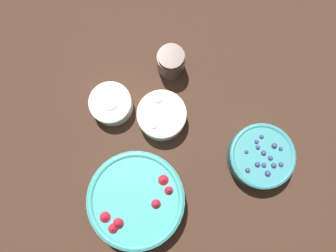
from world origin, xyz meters
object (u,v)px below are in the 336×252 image
bowl_blueberries (261,156)px  jar_chocolate (171,62)px  bowl_bananas (162,115)px  bowl_cream (111,104)px  bowl_strawberries (136,200)px

bowl_blueberries → jar_chocolate: (0.32, 0.14, 0.01)m
bowl_bananas → jar_chocolate: size_ratio=1.52×
jar_chocolate → bowl_bananas: bearing=151.8°
bowl_bananas → bowl_cream: bearing=58.1°
bowl_bananas → jar_chocolate: 0.15m
bowl_blueberries → bowl_strawberries: bearing=90.5°
bowl_strawberries → bowl_cream: size_ratio=2.14×
bowl_blueberries → jar_chocolate: 0.35m
bowl_strawberries → bowl_bananas: bearing=-34.5°
bowl_blueberries → jar_chocolate: bearing=24.0°
bowl_strawberries → bowl_cream: bearing=-2.2°
bowl_strawberries → bowl_bananas: 0.23m
bowl_bananas → jar_chocolate: (0.13, -0.07, 0.01)m
bowl_blueberries → bowl_bananas: (0.19, 0.22, -0.00)m
bowl_bananas → bowl_cream: (0.08, 0.12, -0.00)m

